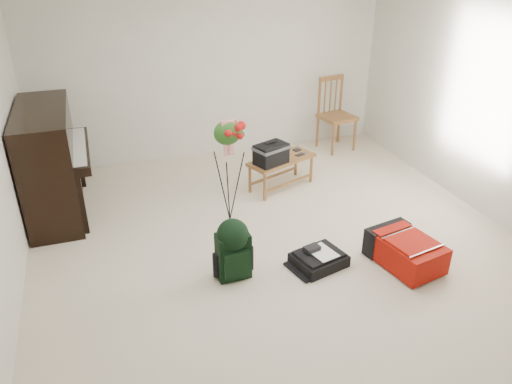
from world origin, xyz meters
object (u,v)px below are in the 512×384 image
object	(u,v)px
red_suitcase	(403,248)
flower_stand	(229,172)
black_duffel	(319,259)
bench	(272,154)
green_backpack	(233,247)
piano	(52,165)
dining_chair	(336,115)

from	to	relation	value
red_suitcase	flower_stand	size ratio (longest dim) A/B	0.64
red_suitcase	black_duffel	world-z (taller)	red_suitcase
red_suitcase	black_duffel	distance (m)	0.84
bench	green_backpack	world-z (taller)	bench
bench	black_duffel	xyz separation A→B (m)	(-0.13, -1.71, -0.41)
bench	green_backpack	size ratio (longest dim) A/B	1.56
piano	green_backpack	size ratio (longest dim) A/B	2.44
piano	red_suitcase	distance (m)	3.93
black_duffel	piano	bearing A→B (deg)	126.89
black_duffel	green_backpack	distance (m)	0.89
bench	black_duffel	world-z (taller)	bench
bench	flower_stand	xyz separation A→B (m)	(-0.72, -0.57, 0.11)
piano	black_duffel	xyz separation A→B (m)	(2.43, -1.97, -0.53)
dining_chair	black_duffel	distance (m)	3.16
piano	flower_stand	size ratio (longest dim) A/B	1.22
black_duffel	bench	bearing A→B (deg)	71.54
green_backpack	red_suitcase	bearing A→B (deg)	-12.07
piano	black_duffel	distance (m)	3.18
dining_chair	bench	bearing A→B (deg)	-154.01
black_duffel	flower_stand	xyz separation A→B (m)	(-0.59, 1.14, 0.53)
piano	red_suitcase	world-z (taller)	piano
piano	green_backpack	bearing A→B (deg)	-49.92
dining_chair	black_duffel	bearing A→B (deg)	-129.43
dining_chair	piano	bearing A→B (deg)	-179.36
red_suitcase	piano	bearing A→B (deg)	135.13
red_suitcase	green_backpack	distance (m)	1.69
piano	flower_stand	distance (m)	2.03
green_backpack	flower_stand	distance (m)	1.11
red_suitcase	flower_stand	world-z (taller)	flower_stand
green_backpack	flower_stand	world-z (taller)	flower_stand
bench	red_suitcase	bearing A→B (deg)	-92.05
bench	flower_stand	size ratio (longest dim) A/B	0.78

